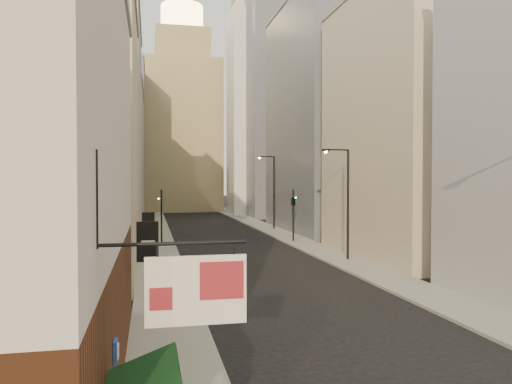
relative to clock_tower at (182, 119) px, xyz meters
name	(u,v)px	position (x,y,z in m)	size (l,w,h in m)	color
sidewalk_left	(156,229)	(-5.50, -37.00, -17.56)	(3.00, 140.00, 0.15)	gray
sidewalk_right	(263,227)	(7.50, -37.00, -17.56)	(3.00, 140.00, 0.15)	gray
left_bldg_beige	(66,144)	(-11.00, -66.00, -9.63)	(8.00, 12.00, 16.00)	tan
left_bldg_grey	(95,134)	(-11.00, -50.00, -7.63)	(8.00, 16.00, 20.00)	#A1A0A6
left_bldg_tan	(110,159)	(-11.00, -32.00, -9.13)	(8.00, 18.00, 17.00)	tan
left_bldg_wingrid	(120,143)	(-11.00, -12.00, -5.63)	(8.00, 20.00, 24.00)	gray
right_bldg_beige	(407,126)	(13.00, -62.00, -7.63)	(8.00, 16.00, 20.00)	tan
right_bldg_wingrid	(320,118)	(13.00, -42.00, -4.63)	(8.00, 20.00, 26.00)	gray
highrise	(299,65)	(19.00, -14.00, 8.02)	(21.00, 23.00, 51.20)	gray
clock_tower	(182,119)	(0.00, 0.00, 0.00)	(14.00, 14.00, 44.90)	tan
white_tower	(253,105)	(11.00, -14.00, 0.97)	(8.00, 8.00, 41.50)	silver
streetlamp_mid	(345,197)	(7.59, -63.09, -13.01)	(2.12, 0.40, 8.09)	black
streetlamp_far	(272,188)	(7.81, -40.28, -12.69)	(2.21, 0.79, 8.65)	black
traffic_light_left	(161,207)	(-5.19, -51.42, -14.21)	(0.52, 0.38, 5.00)	black
traffic_light_right	(293,201)	(6.95, -51.94, -13.71)	(0.80, 0.80, 5.00)	black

